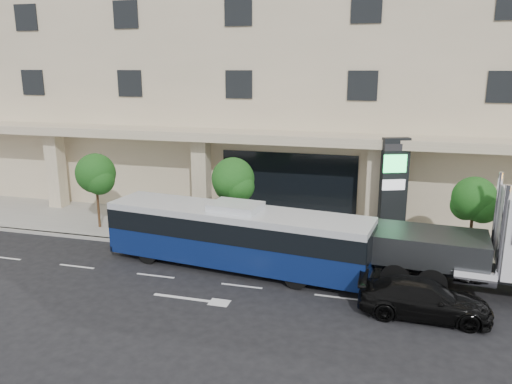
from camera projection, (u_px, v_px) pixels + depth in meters
ground at (251, 272)px, 22.45m from camera, size 120.00×120.00×0.00m
sidewalk at (277, 236)px, 27.11m from camera, size 120.00×6.00×0.15m
curb at (263, 255)px, 24.30m from camera, size 120.00×0.30×0.15m
convention_center at (312, 52)px, 34.44m from camera, size 60.00×17.60×20.00m
tree_left at (96, 176)px, 27.62m from camera, size 2.27×2.20×4.22m
tree_mid at (233, 182)px, 25.52m from camera, size 2.28×2.20×4.38m
tree_right at (475, 202)px, 22.62m from camera, size 2.10×2.00×4.04m
city_bus at (236, 235)px, 22.58m from camera, size 12.42×4.05×3.09m
tow_truck at (504, 248)px, 19.82m from camera, size 10.64×3.35×4.83m
black_sedan at (424, 299)px, 18.37m from camera, size 4.79×1.97×1.39m
signage_pylon at (393, 190)px, 25.41m from camera, size 1.43×0.95×5.42m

